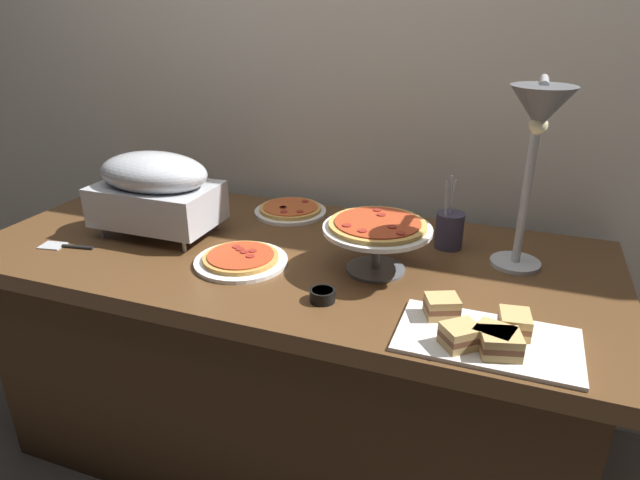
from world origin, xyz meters
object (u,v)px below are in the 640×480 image
Objects in this scene: chafing_dish at (156,189)px; sauce_cup_near at (322,295)px; heat_lamp at (537,130)px; pizza_plate_center at (290,210)px; serving_spatula at (64,246)px; sandwich_platter at (485,334)px; pizza_plate_raised_stand at (377,231)px; utensil_holder at (449,229)px; pizza_plate_front at (241,259)px; sauce_cup_far at (373,228)px.

chafing_dish is 5.87× the size of sauce_cup_near.
heat_lamp reaches higher than chafing_dish.
serving_spatula is (-0.53, -0.51, -0.01)m from pizza_plate_center.
serving_spatula is (-1.25, 0.08, -0.02)m from sandwich_platter.
utensil_holder is at bearing 54.31° from pizza_plate_raised_stand.
pizza_plate_center is at bearing 140.37° from sandwich_platter.
sandwich_platter reaches higher than pizza_plate_center.
sandwich_platter is 6.08× the size of sauce_cup_near.
chafing_dish reaches higher than pizza_plate_raised_stand.
pizza_plate_front is (0.35, -0.11, -0.14)m from chafing_dish.
serving_spatula is (-0.86, -0.43, -0.02)m from sauce_cup_far.
pizza_plate_center is at bearing 170.04° from utensil_holder.
pizza_plate_front is at bearing -86.31° from pizza_plate_center.
sauce_cup_far is (-0.07, 0.25, -0.10)m from pizza_plate_raised_stand.
utensil_holder reaches higher than sauce_cup_near.
chafing_dish is 0.72× the size of heat_lamp.
sauce_cup_near is at bearing -148.77° from heat_lamp.
chafing_dish is 1.08m from sandwich_platter.
sauce_cup_far is at bearing 48.70° from pizza_plate_front.
heat_lamp is 0.65m from sauce_cup_near.
pizza_plate_front is 0.45m from sauce_cup_far.
utensil_holder is (0.57, -0.10, 0.05)m from pizza_plate_center.
utensil_holder is at bearing -4.02° from sauce_cup_far.
pizza_plate_center is 0.85× the size of pizza_plate_raised_stand.
sauce_cup_near is at bearing 172.92° from sandwich_platter.
pizza_plate_front is 0.63m from utensil_holder.
pizza_plate_raised_stand is at bearing -1.38° from chafing_dish.
sandwich_platter is 0.52m from utensil_holder.
pizza_plate_center is 0.58m from utensil_holder.
heat_lamp reaches higher than sauce_cup_far.
heat_lamp is 0.44m from utensil_holder.
chafing_dish reaches higher than sauce_cup_far.
pizza_plate_raised_stand reaches higher than sauce_cup_far.
chafing_dish is 1.12m from heat_lamp.
pizza_plate_raised_stand reaches higher than serving_spatula.
sandwich_platter is at bearing -73.11° from utensil_holder.
chafing_dish is at bearing 162.66° from pizza_plate_front.
sauce_cup_near reaches higher than serving_spatula.
heat_lamp is at bearing 8.71° from pizza_plate_raised_stand.
heat_lamp is 8.26× the size of sauce_cup_far.
heat_lamp is 3.04× the size of serving_spatula.
pizza_plate_center is 0.74m from serving_spatula.
heat_lamp is 0.62m from sauce_cup_far.
pizza_plate_front is 4.21× the size of sauce_cup_far.
pizza_plate_raised_stand is 4.61× the size of sauce_cup_near.
pizza_plate_center is at bearing 140.47° from pizza_plate_raised_stand.
pizza_plate_raised_stand reaches higher than pizza_plate_center.
sandwich_platter is 1.25m from serving_spatula.
chafing_dish reaches higher than pizza_plate_front.
utensil_holder is (0.24, -0.02, 0.04)m from sauce_cup_far.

